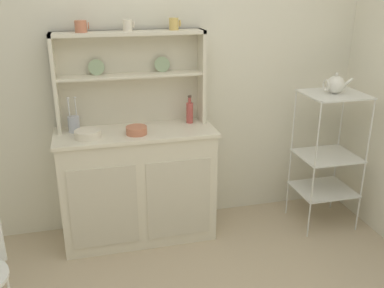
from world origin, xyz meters
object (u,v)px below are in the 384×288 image
(bakers_rack, at_px, (328,146))
(utensil_jar, at_px, (74,124))
(hutch_shelf_unit, at_px, (130,71))
(jam_bottle, at_px, (190,112))
(cup_terracotta_0, at_px, (81,26))
(bowl_mixing_large, at_px, (88,134))
(porcelain_teapot, at_px, (335,85))
(hutch_cabinet, at_px, (138,184))

(bakers_rack, bearing_deg, utensil_jar, 172.88)
(bakers_rack, xyz_separation_m, utensil_jar, (-1.86, 0.23, 0.25))
(hutch_shelf_unit, distance_m, jam_bottle, 0.52)
(cup_terracotta_0, xyz_separation_m, utensil_jar, (-0.11, -0.04, -0.65))
(bowl_mixing_large, xyz_separation_m, utensil_jar, (-0.09, 0.15, 0.03))
(bakers_rack, relative_size, porcelain_teapot, 4.83)
(hutch_cabinet, relative_size, utensil_jar, 4.46)
(hutch_cabinet, bearing_deg, cup_terracotta_0, 158.44)
(hutch_cabinet, distance_m, porcelain_teapot, 1.61)
(hutch_shelf_unit, xyz_separation_m, porcelain_teapot, (1.45, -0.32, -0.11))
(cup_terracotta_0, bearing_deg, jam_bottle, -2.84)
(hutch_shelf_unit, height_order, jam_bottle, hutch_shelf_unit)
(bakers_rack, distance_m, jam_bottle, 1.10)
(jam_bottle, height_order, utensil_jar, utensil_jar)
(cup_terracotta_0, distance_m, jam_bottle, 0.96)
(cup_terracotta_0, height_order, jam_bottle, cup_terracotta_0)
(jam_bottle, xyz_separation_m, utensil_jar, (-0.83, -0.01, -0.02))
(porcelain_teapot, bearing_deg, utensil_jar, 172.87)
(porcelain_teapot, bearing_deg, bowl_mixing_large, 177.36)
(hutch_cabinet, bearing_deg, porcelain_teapot, -6.12)
(hutch_shelf_unit, height_order, cup_terracotta_0, cup_terracotta_0)
(hutch_cabinet, bearing_deg, bakers_rack, -6.12)
(hutch_cabinet, relative_size, porcelain_teapot, 5.08)
(jam_bottle, relative_size, utensil_jar, 0.82)
(utensil_jar, bearing_deg, bakers_rack, -7.12)
(bakers_rack, bearing_deg, hutch_shelf_unit, 167.57)
(bakers_rack, distance_m, bowl_mixing_large, 1.79)
(cup_terracotta_0, bearing_deg, hutch_shelf_unit, 7.67)
(hutch_cabinet, distance_m, utensil_jar, 0.64)
(hutch_cabinet, relative_size, hutch_shelf_unit, 1.07)
(cup_terracotta_0, distance_m, utensil_jar, 0.66)
(bowl_mixing_large, distance_m, porcelain_teapot, 1.80)
(hutch_cabinet, bearing_deg, utensil_jar, 169.41)
(hutch_cabinet, relative_size, bakers_rack, 1.05)
(bakers_rack, relative_size, jam_bottle, 5.19)
(jam_bottle, distance_m, utensil_jar, 0.83)
(cup_terracotta_0, height_order, bowl_mixing_large, cup_terracotta_0)
(hutch_shelf_unit, height_order, utensil_jar, hutch_shelf_unit)
(bowl_mixing_large, relative_size, porcelain_teapot, 0.79)
(bakers_rack, xyz_separation_m, cup_terracotta_0, (-1.76, 0.28, 0.90))
(hutch_cabinet, height_order, bakers_rack, bakers_rack)
(hutch_shelf_unit, bearing_deg, cup_terracotta_0, -172.33)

